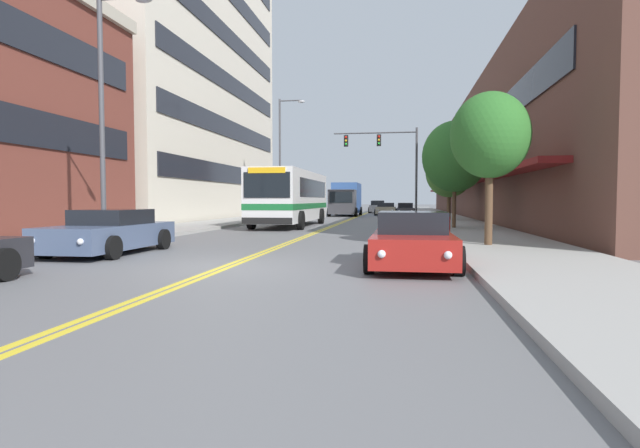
{
  "coord_description": "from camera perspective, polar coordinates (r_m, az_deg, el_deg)",
  "views": [
    {
      "loc": [
        4.03,
        -11.03,
        1.57
      ],
      "look_at": [
        -0.52,
        16.84,
        0.19
      ],
      "focal_mm": 28.0,
      "sensor_mm": 36.0,
      "label": 1
    }
  ],
  "objects": [
    {
      "name": "car_dark_grey_parked_right_mid",
      "position": [
        51.42,
        9.72,
        1.66
      ],
      "size": [
        1.97,
        4.8,
        1.26
      ],
      "color": "#38383D",
      "rests_on": "ground_plane"
    },
    {
      "name": "street_tree_right_far",
      "position": [
        37.09,
        14.55,
        5.78
      ],
      "size": [
        3.33,
        3.33,
        5.25
      ],
      "color": "brown",
      "rests_on": "sidewalk_right"
    },
    {
      "name": "storefront_row_right",
      "position": [
        49.1,
        20.57,
        6.9
      ],
      "size": [
        9.1,
        68.0,
        10.48
      ],
      "color": "brown",
      "rests_on": "ground_plane"
    },
    {
      "name": "office_tower_left",
      "position": [
        45.11,
        -17.93,
        19.22
      ],
      "size": [
        12.08,
        26.6,
        28.85
      ],
      "color": "beige",
      "rests_on": "ground_plane"
    },
    {
      "name": "box_truck",
      "position": [
        49.37,
        2.96,
        2.86
      ],
      "size": [
        2.8,
        7.66,
        3.22
      ],
      "color": "#38383D",
      "rests_on": "ground_plane"
    },
    {
      "name": "fire_hydrant",
      "position": [
        21.41,
        14.39,
        -0.1
      ],
      "size": [
        0.29,
        0.21,
        0.75
      ],
      "color": "red",
      "rests_on": "sidewalk_right"
    },
    {
      "name": "city_bus",
      "position": [
        30.0,
        -3.28,
        3.25
      ],
      "size": [
        2.96,
        11.01,
        3.21
      ],
      "color": "silver",
      "rests_on": "ground_plane"
    },
    {
      "name": "ground_plane",
      "position": [
        48.23,
        4.47,
        0.92
      ],
      "size": [
        240.0,
        240.0,
        0.0
      ],
      "primitive_type": "plane",
      "color": "slate"
    },
    {
      "name": "sidewalk_left",
      "position": [
        49.4,
        -4.12,
        1.05
      ],
      "size": [
        3.81,
        106.0,
        0.15
      ],
      "color": "#9E9B96",
      "rests_on": "ground_plane"
    },
    {
      "name": "car_beige_moving_second",
      "position": [
        51.03,
        7.54,
        1.68
      ],
      "size": [
        2.19,
        4.26,
        1.26
      ],
      "color": "#BCAD89",
      "rests_on": "ground_plane"
    },
    {
      "name": "car_red_parked_right_foreground",
      "position": [
        11.91,
        10.49,
        -1.95
      ],
      "size": [
        2.06,
        4.32,
        1.29
      ],
      "color": "maroon",
      "rests_on": "ground_plane"
    },
    {
      "name": "car_slate_blue_parked_left_near",
      "position": [
        15.81,
        -22.88,
        -0.92
      ],
      "size": [
        2.16,
        4.66,
        1.29
      ],
      "color": "#475675",
      "rests_on": "ground_plane"
    },
    {
      "name": "traffic_signal_mast",
      "position": [
        40.76,
        7.89,
        7.88
      ],
      "size": [
        6.73,
        0.38,
        7.3
      ],
      "color": "#47474C",
      "rests_on": "ground_plane"
    },
    {
      "name": "centre_line",
      "position": [
        48.23,
        4.47,
        0.92
      ],
      "size": [
        0.34,
        106.0,
        0.01
      ],
      "color": "yellow",
      "rests_on": "ground_plane"
    },
    {
      "name": "car_silver_moving_lead",
      "position": [
        60.16,
        6.61,
        1.93
      ],
      "size": [
        2.06,
        4.59,
        1.47
      ],
      "color": "#B7B7BC",
      "rests_on": "ground_plane"
    },
    {
      "name": "street_lamp_left_near",
      "position": [
        17.4,
        -23.05,
        12.85
      ],
      "size": [
        1.85,
        0.28,
        7.96
      ],
      "color": "#47474C",
      "rests_on": "ground_plane"
    },
    {
      "name": "street_tree_right_mid",
      "position": [
        26.45,
        15.15,
        7.45
      ],
      "size": [
        3.28,
        3.28,
        5.42
      ],
      "color": "brown",
      "rests_on": "sidewalk_right"
    },
    {
      "name": "street_tree_right_near",
      "position": [
        16.66,
        18.85,
        9.52
      ],
      "size": [
        2.44,
        2.44,
        4.78
      ],
      "color": "brown",
      "rests_on": "sidewalk_right"
    },
    {
      "name": "sidewalk_right",
      "position": [
        48.17,
        13.28,
        0.94
      ],
      "size": [
        3.81,
        106.0,
        0.15
      ],
      "color": "#9E9B96",
      "rests_on": "ground_plane"
    },
    {
      "name": "street_lamp_left_far",
      "position": [
        39.13,
        -4.26,
        8.43
      ],
      "size": [
        2.07,
        0.28,
        9.34
      ],
      "color": "#47474C",
      "rests_on": "ground_plane"
    }
  ]
}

